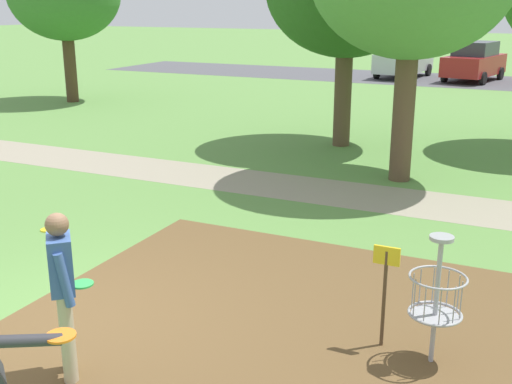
# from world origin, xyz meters

# --- Properties ---
(ground_plane) EXTENTS (160.00, 160.00, 0.00)m
(ground_plane) POSITION_xyz_m (0.00, 0.00, 0.00)
(ground_plane) COLOR #5B8942
(dirt_tee_pad) EXTENTS (6.11, 4.95, 0.01)m
(dirt_tee_pad) POSITION_xyz_m (2.31, 1.32, 0.00)
(dirt_tee_pad) COLOR brown
(dirt_tee_pad) RESTS_ON ground
(disc_golf_basket) EXTENTS (0.98, 0.58, 1.39)m
(disc_golf_basket) POSITION_xyz_m (3.93, 1.07, 0.75)
(disc_golf_basket) COLOR #9E9EA3
(disc_golf_basket) RESTS_ON ground
(player_waiting_left) EXTENTS (0.45, 0.45, 1.71)m
(player_waiting_left) POSITION_xyz_m (0.77, -0.72, 0.97)
(player_waiting_left) COLOR tan
(player_waiting_left) RESTS_ON ground
(frisbee_near_basket) EXTENTS (0.23, 0.23, 0.02)m
(frisbee_near_basket) POSITION_xyz_m (-2.43, 2.41, 0.01)
(frisbee_near_basket) COLOR gold
(frisbee_near_basket) RESTS_ON ground
(parking_lot_strip) EXTENTS (36.00, 6.00, 0.01)m
(parking_lot_strip) POSITION_xyz_m (0.00, 26.82, 0.00)
(parking_lot_strip) COLOR #4C4C51
(parking_lot_strip) RESTS_ON ground
(parked_car_leftmost) EXTENTS (2.28, 4.36, 1.84)m
(parked_car_leftmost) POSITION_xyz_m (-2.09, 27.11, 0.92)
(parked_car_leftmost) COLOR #B2B7BC
(parked_car_leftmost) RESTS_ON ground
(parked_car_center_left) EXTENTS (2.61, 4.48, 1.84)m
(parked_car_center_left) POSITION_xyz_m (1.27, 26.97, 0.92)
(parked_car_center_left) COLOR maroon
(parked_car_center_left) RESTS_ON ground
(gravel_path) EXTENTS (40.00, 1.73, 0.00)m
(gravel_path) POSITION_xyz_m (0.00, 6.47, 0.00)
(gravel_path) COLOR gray
(gravel_path) RESTS_ON ground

